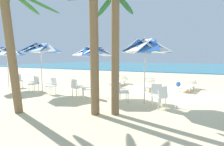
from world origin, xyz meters
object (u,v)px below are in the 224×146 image
(plastic_chair_2, at_px, (156,92))
(sun_lounger_0, at_px, (188,86))
(beach_umbrella_0, at_px, (145,47))
(beach_umbrella_3, at_px, (7,52))
(sun_lounger_1, at_px, (150,84))
(plastic_chair_1, at_px, (160,96))
(palm_tree_1, at_px, (93,8))
(sun_lounger_2, at_px, (119,81))
(plastic_chair_6, at_px, (52,85))
(beach_ball, at_px, (178,84))
(palm_tree_0, at_px, (10,31))
(plastic_chair_5, at_px, (35,83))
(plastic_chair_3, at_px, (76,86))
(plastic_chair_7, at_px, (18,80))
(palm_tree_2, at_px, (114,37))
(plastic_chair_0, at_px, (122,91))
(plastic_chair_4, at_px, (89,88))
(beach_umbrella_1, at_px, (94,52))
(beach_umbrella_2, at_px, (41,49))

(plastic_chair_2, xyz_separation_m, sun_lounger_0, (1.13, 3.87, -0.22))
(beach_umbrella_0, height_order, beach_umbrella_3, beach_umbrella_0)
(plastic_chair_2, height_order, sun_lounger_1, plastic_chair_2)
(plastic_chair_1, xyz_separation_m, sun_lounger_0, (0.86, 4.51, -0.22))
(palm_tree_1, bearing_deg, sun_lounger_2, 105.26)
(plastic_chair_6, height_order, beach_umbrella_3, beach_umbrella_3)
(beach_ball, bearing_deg, palm_tree_0, -119.03)
(sun_lounger_2, bearing_deg, plastic_chair_5, -129.90)
(plastic_chair_3, xyz_separation_m, plastic_chair_7, (-5.01, 0.56, 0.00))
(plastic_chair_7, distance_m, sun_lounger_1, 8.52)
(sun_lounger_2, distance_m, beach_ball, 4.06)
(beach_umbrella_3, xyz_separation_m, sun_lounger_0, (10.21, 4.10, -2.01))
(palm_tree_0, height_order, palm_tree_2, palm_tree_0)
(plastic_chair_0, bearing_deg, plastic_chair_2, 14.80)
(plastic_chair_3, distance_m, plastic_chair_6, 1.50)
(sun_lounger_0, xyz_separation_m, palm_tree_0, (-5.37, -7.26, 2.57))
(plastic_chair_2, bearing_deg, sun_lounger_1, 106.48)
(palm_tree_2, bearing_deg, palm_tree_1, -153.42)
(plastic_chair_0, relative_size, sun_lounger_1, 0.39)
(beach_umbrella_3, height_order, sun_lounger_2, beach_umbrella_3)
(sun_lounger_1, relative_size, beach_ball, 7.12)
(palm_tree_1, height_order, beach_ball, palm_tree_1)
(plastic_chair_7, relative_size, palm_tree_2, 0.21)
(plastic_chair_1, bearing_deg, sun_lounger_1, 107.50)
(beach_umbrella_0, relative_size, palm_tree_2, 0.68)
(plastic_chair_6, distance_m, palm_tree_1, 5.26)
(plastic_chair_6, bearing_deg, plastic_chair_1, -3.13)
(plastic_chair_5, xyz_separation_m, palm_tree_0, (2.64, -3.22, 2.35))
(plastic_chair_4, bearing_deg, plastic_chair_2, 5.35)
(plastic_chair_5, bearing_deg, palm_tree_0, -50.61)
(beach_umbrella_1, distance_m, palm_tree_2, 3.13)
(plastic_chair_5, distance_m, beach_ball, 9.12)
(beach_ball, bearing_deg, plastic_chair_0, -109.19)
(beach_umbrella_1, bearing_deg, plastic_chair_3, -148.69)
(beach_umbrella_0, xyz_separation_m, plastic_chair_0, (-0.98, -0.10, -1.88))
(sun_lounger_0, bearing_deg, sun_lounger_2, 178.21)
(beach_umbrella_2, xyz_separation_m, sun_lounger_2, (2.84, 4.26, -2.15))
(sun_lounger_1, distance_m, palm_tree_0, 7.95)
(plastic_chair_2, height_order, plastic_chair_6, same)
(plastic_chair_0, xyz_separation_m, plastic_chair_4, (-1.75, 0.08, 0.00))
(sun_lounger_0, relative_size, beach_ball, 7.10)
(palm_tree_0, bearing_deg, plastic_chair_7, 141.67)
(palm_tree_0, bearing_deg, sun_lounger_2, 83.39)
(beach_umbrella_0, relative_size, palm_tree_0, 0.66)
(plastic_chair_1, height_order, beach_umbrella_2, beach_umbrella_2)
(beach_umbrella_0, height_order, sun_lounger_0, beach_umbrella_0)
(beach_umbrella_2, distance_m, sun_lounger_0, 8.70)
(plastic_chair_6, distance_m, sun_lounger_0, 7.80)
(plastic_chair_0, distance_m, beach_umbrella_1, 2.55)
(plastic_chair_1, distance_m, sun_lounger_2, 5.91)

